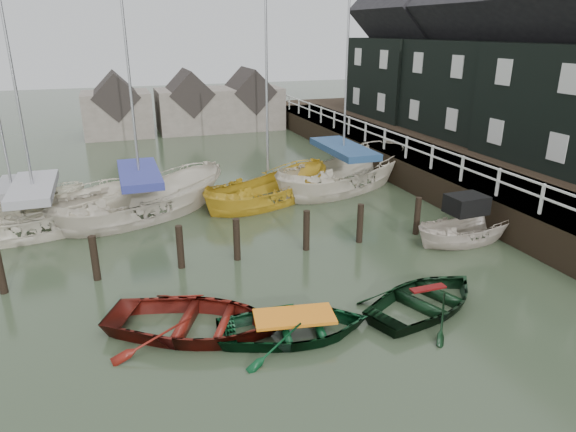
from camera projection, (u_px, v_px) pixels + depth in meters
name	position (u px, v px, depth m)	size (l,w,h in m)	color
ground	(305.00, 296.00, 14.39)	(120.00, 120.00, 0.00)	#2D3B25
pier	(409.00, 162.00, 25.96)	(3.04, 32.00, 2.70)	black
land_strip	(496.00, 167.00, 27.92)	(14.00, 38.00, 1.50)	black
quay_houses	(531.00, 59.00, 24.78)	(6.52, 28.14, 10.01)	black
mooring_pilings	(240.00, 245.00, 16.54)	(13.72, 0.22, 1.80)	black
far_sheds	(187.00, 106.00, 37.07)	(14.00, 4.08, 4.39)	#665B51
rowboat_red	(196.00, 332.00, 12.68)	(3.16, 4.42, 0.92)	#5A130C
rowboat_green	(294.00, 335.00, 12.55)	(2.67, 3.74, 0.77)	black
rowboat_dkgreen	(426.00, 308.00, 13.77)	(2.76, 3.86, 0.80)	black
motorboat	(466.00, 238.00, 18.11)	(4.10, 1.70, 2.41)	beige
sailboat_a	(41.00, 230.00, 19.01)	(7.60, 3.84, 11.60)	silver
sailboat_b	(143.00, 214.00, 20.61)	(8.03, 5.62, 12.38)	beige
sailboat_c	(268.00, 201.00, 22.32)	(6.94, 4.71, 9.78)	gold
sailboat_d	(342.00, 186.00, 24.36)	(8.65, 5.99, 13.25)	beige
sailboat_e	(17.00, 215.00, 20.46)	(5.43, 2.40, 10.21)	beige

